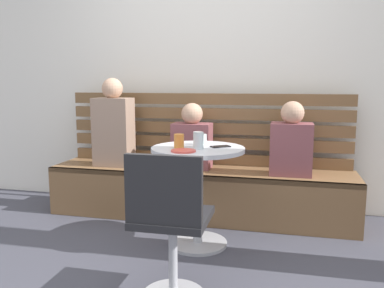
% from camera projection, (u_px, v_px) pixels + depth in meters
% --- Properties ---
extents(ground, '(8.00, 8.00, 0.00)m').
position_uv_depth(ground, '(157.00, 279.00, 2.46)').
color(ground, '#42424C').
extents(back_wall, '(5.20, 0.10, 2.90)m').
position_uv_depth(back_wall, '(210.00, 56.00, 3.81)').
color(back_wall, white).
rests_on(back_wall, ground).
extents(booth_bench, '(2.70, 0.52, 0.44)m').
position_uv_depth(booth_bench, '(199.00, 193.00, 3.57)').
color(booth_bench, brown).
rests_on(booth_bench, ground).
extents(booth_backrest, '(2.65, 0.04, 0.66)m').
position_uv_depth(booth_backrest, '(205.00, 128.00, 3.72)').
color(booth_backrest, brown).
rests_on(booth_backrest, booth_bench).
extents(cafe_table, '(0.68, 0.68, 0.74)m').
position_uv_depth(cafe_table, '(198.00, 177.00, 2.91)').
color(cafe_table, '#ADADB2').
rests_on(cafe_table, ground).
extents(white_chair, '(0.40, 0.40, 0.85)m').
position_uv_depth(white_chair, '(170.00, 222.00, 2.13)').
color(white_chair, '#ADADB2').
rests_on(white_chair, ground).
extents(person_adult, '(0.34, 0.22, 0.80)m').
position_uv_depth(person_adult, '(113.00, 126.00, 3.65)').
color(person_adult, '#9E7F6B').
rests_on(person_adult, booth_bench).
extents(person_child_left, '(0.34, 0.22, 0.61)m').
position_uv_depth(person_child_left, '(291.00, 143.00, 3.28)').
color(person_child_left, brown).
rests_on(person_child_left, booth_bench).
extents(person_child_middle, '(0.34, 0.22, 0.58)m').
position_uv_depth(person_child_middle, '(192.00, 140.00, 3.55)').
color(person_child_middle, brown).
rests_on(person_child_middle, booth_bench).
extents(cup_glass_tall, '(0.07, 0.07, 0.12)m').
position_uv_depth(cup_glass_tall, '(199.00, 140.00, 2.80)').
color(cup_glass_tall, silver).
rests_on(cup_glass_tall, cafe_table).
extents(cup_tumbler_orange, '(0.07, 0.07, 0.10)m').
position_uv_depth(cup_tumbler_orange, '(178.00, 141.00, 2.84)').
color(cup_tumbler_orange, orange).
rests_on(cup_tumbler_orange, cafe_table).
extents(cup_water_clear, '(0.07, 0.07, 0.11)m').
position_uv_depth(cup_water_clear, '(198.00, 139.00, 2.89)').
color(cup_water_clear, white).
rests_on(cup_water_clear, cafe_table).
extents(cup_glass_short, '(0.08, 0.08, 0.08)m').
position_uv_depth(cup_glass_short, '(201.00, 139.00, 2.99)').
color(cup_glass_short, silver).
rests_on(cup_glass_short, cafe_table).
extents(plate_small, '(0.17, 0.17, 0.01)m').
position_uv_depth(plate_small, '(183.00, 151.00, 2.69)').
color(plate_small, '#DB4C42').
rests_on(plate_small, cafe_table).
extents(phone_on_table, '(0.15, 0.14, 0.01)m').
position_uv_depth(phone_on_table, '(220.00, 146.00, 2.88)').
color(phone_on_table, black).
rests_on(phone_on_table, cafe_table).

